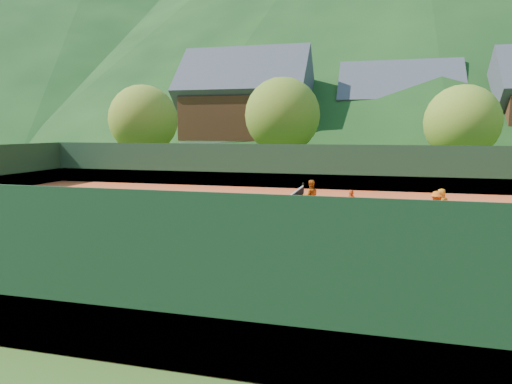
% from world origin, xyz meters
% --- Properties ---
extents(ground, '(400.00, 400.00, 0.00)m').
position_xyz_m(ground, '(0.00, 0.00, 0.00)').
color(ground, '#2D4E18').
rests_on(ground, ground).
extents(clay_court, '(40.00, 24.00, 0.02)m').
position_xyz_m(clay_court, '(0.00, 0.00, 0.01)').
color(clay_court, '#CB4920').
rests_on(clay_court, ground).
extents(mountain_far_left, '(260.00, 260.00, 100.00)m').
position_xyz_m(mountain_far_left, '(-90.00, 150.00, 50.00)').
color(mountain_far_left, black).
rests_on(mountain_far_left, ground).
extents(coach, '(0.70, 0.56, 1.66)m').
position_xyz_m(coach, '(-4.98, -3.09, 0.85)').
color(coach, '#1B46B0').
rests_on(coach, clay_court).
extents(student_a, '(0.89, 0.77, 1.55)m').
position_xyz_m(student_a, '(0.80, 3.24, 0.80)').
color(student_a, '#CD5D12').
rests_on(student_a, clay_court).
extents(student_b, '(0.85, 0.44, 1.38)m').
position_xyz_m(student_b, '(2.82, 1.40, 0.71)').
color(student_b, '#F35615').
rests_on(student_b, clay_court).
extents(student_c, '(0.77, 0.59, 1.41)m').
position_xyz_m(student_c, '(6.61, 2.60, 0.73)').
color(student_c, orange).
rests_on(student_c, clay_court).
extents(student_d, '(1.05, 0.72, 1.49)m').
position_xyz_m(student_d, '(6.22, 1.02, 0.77)').
color(student_d, orange).
rests_on(student_d, clay_court).
extents(tennis_ball_0, '(0.07, 0.07, 0.07)m').
position_xyz_m(tennis_ball_0, '(6.27, -1.36, 0.05)').
color(tennis_ball_0, '#C4E826').
rests_on(tennis_ball_0, clay_court).
extents(tennis_ball_2, '(0.07, 0.07, 0.07)m').
position_xyz_m(tennis_ball_2, '(-5.51, -5.80, 0.05)').
color(tennis_ball_2, '#C4E826').
rests_on(tennis_ball_2, clay_court).
extents(tennis_ball_4, '(0.07, 0.07, 0.07)m').
position_xyz_m(tennis_ball_4, '(-4.78, -2.54, 0.05)').
color(tennis_ball_4, '#C4E826').
rests_on(tennis_ball_4, clay_court).
extents(tennis_ball_5, '(0.07, 0.07, 0.07)m').
position_xyz_m(tennis_ball_5, '(4.75, -4.87, 0.05)').
color(tennis_ball_5, '#C4E826').
rests_on(tennis_ball_5, clay_court).
extents(tennis_ball_6, '(0.07, 0.07, 0.07)m').
position_xyz_m(tennis_ball_6, '(0.42, -1.93, 0.05)').
color(tennis_ball_6, '#C4E826').
rests_on(tennis_ball_6, clay_court).
extents(tennis_ball_7, '(0.07, 0.07, 0.07)m').
position_xyz_m(tennis_ball_7, '(5.13, -8.85, 0.05)').
color(tennis_ball_7, '#C4E826').
rests_on(tennis_ball_7, clay_court).
extents(tennis_ball_8, '(0.07, 0.07, 0.07)m').
position_xyz_m(tennis_ball_8, '(-0.14, -2.60, 0.05)').
color(tennis_ball_8, '#C4E826').
rests_on(tennis_ball_8, clay_court).
extents(tennis_ball_9, '(0.07, 0.07, 0.07)m').
position_xyz_m(tennis_ball_9, '(1.02, -1.51, 0.05)').
color(tennis_ball_9, '#C4E826').
rests_on(tennis_ball_9, clay_court).
extents(tennis_ball_10, '(0.07, 0.07, 0.07)m').
position_xyz_m(tennis_ball_10, '(6.32, -9.42, 0.05)').
color(tennis_ball_10, '#C4E826').
rests_on(tennis_ball_10, clay_court).
extents(tennis_ball_11, '(0.07, 0.07, 0.07)m').
position_xyz_m(tennis_ball_11, '(2.35, -9.17, 0.05)').
color(tennis_ball_11, '#C4E826').
rests_on(tennis_ball_11, clay_court).
extents(tennis_ball_12, '(0.07, 0.07, 0.07)m').
position_xyz_m(tennis_ball_12, '(-1.22, -0.95, 0.05)').
color(tennis_ball_12, '#C4E826').
rests_on(tennis_ball_12, clay_court).
extents(tennis_ball_13, '(0.07, 0.07, 0.07)m').
position_xyz_m(tennis_ball_13, '(0.66, -6.05, 0.05)').
color(tennis_ball_13, '#C4E826').
rests_on(tennis_ball_13, clay_court).
extents(tennis_ball_15, '(0.07, 0.07, 0.07)m').
position_xyz_m(tennis_ball_15, '(0.94, -6.67, 0.05)').
color(tennis_ball_15, '#C4E826').
rests_on(tennis_ball_15, clay_court).
extents(tennis_ball_16, '(0.07, 0.07, 0.07)m').
position_xyz_m(tennis_ball_16, '(-5.06, -8.32, 0.05)').
color(tennis_ball_16, '#C4E826').
rests_on(tennis_ball_16, clay_court).
extents(tennis_ball_17, '(0.07, 0.07, 0.07)m').
position_xyz_m(tennis_ball_17, '(1.56, -9.09, 0.05)').
color(tennis_ball_17, '#C4E826').
rests_on(tennis_ball_17, clay_court).
extents(tennis_ball_18, '(0.07, 0.07, 0.07)m').
position_xyz_m(tennis_ball_18, '(-5.86, -1.41, 0.05)').
color(tennis_ball_18, '#C4E826').
rests_on(tennis_ball_18, clay_court).
extents(tennis_ball_19, '(0.07, 0.07, 0.07)m').
position_xyz_m(tennis_ball_19, '(-3.32, -3.30, 0.05)').
color(tennis_ball_19, '#C4E826').
rests_on(tennis_ball_19, clay_court).
extents(court_lines, '(23.83, 11.03, 0.00)m').
position_xyz_m(court_lines, '(0.00, 0.00, 0.02)').
color(court_lines, white).
rests_on(court_lines, clay_court).
extents(tennis_net, '(0.10, 12.07, 1.10)m').
position_xyz_m(tennis_net, '(0.00, 0.00, 0.52)').
color(tennis_net, black).
rests_on(tennis_net, clay_court).
extents(perimeter_fence, '(40.40, 24.24, 3.00)m').
position_xyz_m(perimeter_fence, '(0.00, 0.00, 1.27)').
color(perimeter_fence, '#15311D').
rests_on(perimeter_fence, clay_court).
extents(ball_hopper, '(0.57, 0.57, 1.00)m').
position_xyz_m(ball_hopper, '(-7.19, -4.89, 0.77)').
color(ball_hopper, black).
rests_on(ball_hopper, clay_court).
extents(chalet_left, '(13.80, 9.93, 12.92)m').
position_xyz_m(chalet_left, '(-10.00, 30.00, 5.65)').
color(chalet_left, beige).
rests_on(chalet_left, ground).
extents(chalet_mid, '(12.65, 8.82, 11.45)m').
position_xyz_m(chalet_mid, '(6.00, 34.00, 4.99)').
color(chalet_mid, beige).
rests_on(chalet_mid, ground).
extents(tree_a, '(6.00, 6.00, 7.88)m').
position_xyz_m(tree_a, '(-16.00, 18.00, 4.87)').
color(tree_a, '#402719').
rests_on(tree_a, ground).
extents(tree_b, '(6.40, 6.40, 8.40)m').
position_xyz_m(tree_b, '(-4.00, 20.00, 5.19)').
color(tree_b, '#432A1A').
rests_on(tree_b, ground).
extents(tree_c, '(5.60, 5.60, 7.35)m').
position_xyz_m(tree_c, '(10.00, 19.00, 4.54)').
color(tree_c, '#422A1A').
rests_on(tree_c, ground).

